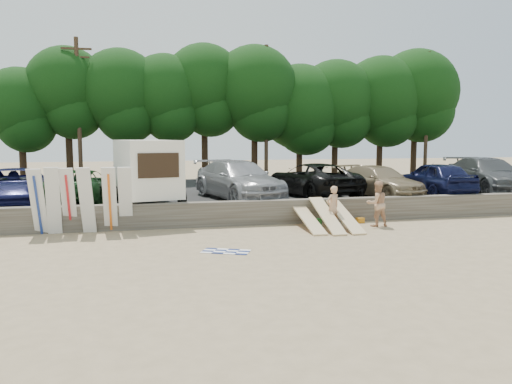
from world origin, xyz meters
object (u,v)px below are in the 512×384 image
at_px(car_1, 82,186).
at_px(beachgoer_a, 333,207).
at_px(box_trailer, 147,168).
at_px(car_6, 488,175).
at_px(beachgoer_b, 377,204).
at_px(car_0, 14,187).
at_px(car_4, 379,181).
at_px(car_3, 313,179).
at_px(car_2, 239,180).
at_px(cooler, 316,222).
at_px(car_5, 435,178).

xyz_separation_m(car_1, beachgoer_a, (10.11, -4.92, -0.59)).
bearing_deg(box_trailer, car_6, -8.51).
height_order(beachgoer_a, beachgoer_b, beachgoer_b).
distance_m(car_0, car_4, 16.81).
bearing_deg(car_6, car_3, -173.27).
xyz_separation_m(car_2, beachgoer_b, (4.83, -4.65, -0.68)).
bearing_deg(car_1, beachgoer_a, 160.64).
xyz_separation_m(box_trailer, cooler, (6.65, -3.18, -2.10)).
xyz_separation_m(car_3, cooler, (-1.39, -4.47, -1.36)).
distance_m(box_trailer, cooler, 7.66).
xyz_separation_m(car_0, car_5, (19.85, -0.81, 0.07)).
distance_m(car_1, beachgoer_a, 11.26).
height_order(beachgoer_a, cooler, beachgoer_a).
bearing_deg(beachgoer_b, car_0, -20.85).
distance_m(car_0, car_3, 13.71).
xyz_separation_m(car_0, beachgoer_b, (14.74, -4.80, -0.55)).
distance_m(box_trailer, car_4, 11.16).
bearing_deg(beachgoer_b, box_trailer, -24.88).
relative_size(car_2, beachgoer_b, 3.35).
distance_m(box_trailer, beachgoer_a, 8.17).
xyz_separation_m(car_0, car_4, (16.79, -0.81, -0.03)).
bearing_deg(car_0, beachgoer_a, -30.34).
bearing_deg(car_5, car_0, -2.88).
height_order(car_2, beachgoer_a, car_2).
bearing_deg(box_trailer, car_4, -10.08).
bearing_deg(car_6, cooler, -150.85).
height_order(car_0, car_6, car_6).
bearing_deg(car_5, car_4, -0.48).
bearing_deg(car_6, car_1, -172.56).
bearing_deg(cooler, box_trailer, 146.93).
bearing_deg(car_3, car_2, -6.31).
distance_m(box_trailer, car_1, 3.30).
xyz_separation_m(box_trailer, beachgoer_a, (7.23, -3.53, -1.42)).
bearing_deg(beachgoer_a, car_4, -157.72).
relative_size(car_2, car_5, 1.25).
bearing_deg(car_4, car_3, 145.69).
bearing_deg(car_6, box_trailer, -168.27).
bearing_deg(car_5, car_2, -4.34).
relative_size(car_4, cooler, 13.58).
xyz_separation_m(car_3, car_6, (9.69, -0.31, 0.09)).
bearing_deg(car_3, car_4, 151.23).
xyz_separation_m(car_0, car_3, (13.71, 0.17, 0.04)).
bearing_deg(cooler, car_4, 30.46).
distance_m(car_2, cooler, 5.02).
height_order(car_2, car_5, car_2).
distance_m(car_4, cooler, 5.82).
bearing_deg(car_4, beachgoer_b, -133.95).
bearing_deg(car_1, car_2, -176.76).
bearing_deg(car_5, car_1, -4.15).
relative_size(box_trailer, car_6, 0.76).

